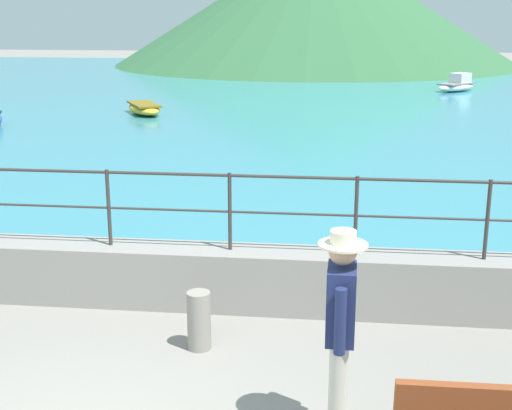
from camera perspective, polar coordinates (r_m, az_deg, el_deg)
promenade_wall at (r=8.33m, az=-6.92°, el=-5.68°), size 20.00×0.56×0.70m
railing at (r=8.04m, az=-7.14°, el=0.72°), size 18.44×0.04×0.90m
lake_water at (r=30.43m, az=3.14°, el=9.08°), size 64.00×44.32×0.06m
hill_main at (r=47.53m, az=4.86°, el=16.07°), size 26.28×26.28×7.99m
person_walking at (r=5.57m, az=6.86°, el=-9.69°), size 0.38×0.57×1.75m
bollard at (r=7.24m, az=-4.65°, el=-9.33°), size 0.24×0.24×0.61m
boat_0 at (r=31.97m, az=16.01°, el=9.36°), size 2.21×2.31×0.76m
boat_1 at (r=23.95m, az=-9.07°, el=7.77°), size 1.90×2.45×0.36m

